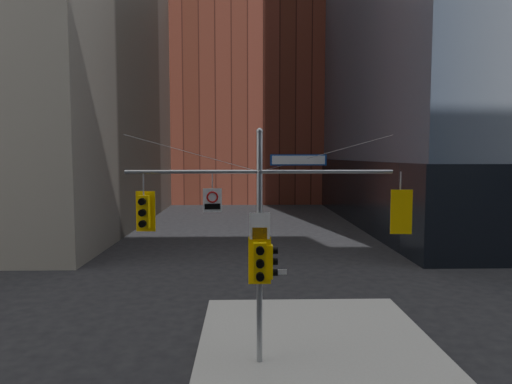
{
  "coord_description": "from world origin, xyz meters",
  "views": [
    {
      "loc": [
        -0.46,
        -11.6,
        6.48
      ],
      "look_at": [
        -0.11,
        2.0,
        5.39
      ],
      "focal_mm": 32.0,
      "sensor_mm": 36.0,
      "label": 1
    }
  ],
  "objects_px": {
    "traffic_light_pole_front": "(260,262)",
    "street_sign_blade": "(299,160)",
    "signal_assembly": "(260,224)",
    "traffic_light_east_arm": "(400,211)",
    "regulatory_sign_arm": "(212,200)",
    "traffic_light_west_arm": "(144,212)",
    "traffic_light_pole_side": "(270,262)"
  },
  "relations": [
    {
      "from": "traffic_light_pole_front",
      "to": "street_sign_blade",
      "type": "xyz_separation_m",
      "value": [
        1.16,
        0.27,
        3.02
      ]
    },
    {
      "from": "signal_assembly",
      "to": "traffic_light_pole_front",
      "type": "height_order",
      "value": "signal_assembly"
    },
    {
      "from": "traffic_light_east_arm",
      "to": "street_sign_blade",
      "type": "height_order",
      "value": "street_sign_blade"
    },
    {
      "from": "traffic_light_pole_front",
      "to": "regulatory_sign_arm",
      "type": "xyz_separation_m",
      "value": [
        -1.41,
        0.25,
        1.85
      ]
    },
    {
      "from": "traffic_light_west_arm",
      "to": "street_sign_blade",
      "type": "bearing_deg",
      "value": 3.78
    },
    {
      "from": "regulatory_sign_arm",
      "to": "traffic_light_pole_side",
      "type": "bearing_deg",
      "value": -6.96
    },
    {
      "from": "signal_assembly",
      "to": "street_sign_blade",
      "type": "bearing_deg",
      "value": 0.15
    },
    {
      "from": "traffic_light_pole_side",
      "to": "street_sign_blade",
      "type": "distance_m",
      "value": 3.19
    },
    {
      "from": "street_sign_blade",
      "to": "regulatory_sign_arm",
      "type": "relative_size",
      "value": 2.43
    },
    {
      "from": "traffic_light_west_arm",
      "to": "traffic_light_pole_side",
      "type": "bearing_deg",
      "value": 3.81
    },
    {
      "from": "signal_assembly",
      "to": "street_sign_blade",
      "type": "relative_size",
      "value": 4.68
    },
    {
      "from": "traffic_light_west_arm",
      "to": "traffic_light_east_arm",
      "type": "height_order",
      "value": "traffic_light_east_arm"
    },
    {
      "from": "regulatory_sign_arm",
      "to": "signal_assembly",
      "type": "bearing_deg",
      "value": -7.04
    },
    {
      "from": "traffic_light_west_arm",
      "to": "regulatory_sign_arm",
      "type": "height_order",
      "value": "regulatory_sign_arm"
    },
    {
      "from": "traffic_light_pole_front",
      "to": "regulatory_sign_arm",
      "type": "distance_m",
      "value": 2.34
    },
    {
      "from": "traffic_light_pole_side",
      "to": "regulatory_sign_arm",
      "type": "distance_m",
      "value": 2.57
    },
    {
      "from": "signal_assembly",
      "to": "traffic_light_pole_front",
      "type": "relative_size",
      "value": 5.56
    },
    {
      "from": "signal_assembly",
      "to": "traffic_light_pole_front",
      "type": "bearing_deg",
      "value": -89.99
    },
    {
      "from": "traffic_light_east_arm",
      "to": "traffic_light_pole_side",
      "type": "xyz_separation_m",
      "value": [
        -3.93,
        0.01,
        -1.53
      ]
    },
    {
      "from": "regulatory_sign_arm",
      "to": "street_sign_blade",
      "type": "bearing_deg",
      "value": -7.34
    },
    {
      "from": "traffic_light_east_arm",
      "to": "regulatory_sign_arm",
      "type": "bearing_deg",
      "value": 4.81
    },
    {
      "from": "signal_assembly",
      "to": "traffic_light_pole_side",
      "type": "distance_m",
      "value": 1.19
    },
    {
      "from": "signal_assembly",
      "to": "traffic_light_pole_side",
      "type": "bearing_deg",
      "value": 1.27
    },
    {
      "from": "traffic_light_west_arm",
      "to": "street_sign_blade",
      "type": "relative_size",
      "value": 0.72
    },
    {
      "from": "signal_assembly",
      "to": "regulatory_sign_arm",
      "type": "bearing_deg",
      "value": -179.18
    },
    {
      "from": "traffic_light_east_arm",
      "to": "traffic_light_pole_front",
      "type": "relative_size",
      "value": 0.93
    },
    {
      "from": "traffic_light_west_arm",
      "to": "regulatory_sign_arm",
      "type": "distance_m",
      "value": 2.08
    },
    {
      "from": "traffic_light_pole_side",
      "to": "street_sign_blade",
      "type": "bearing_deg",
      "value": -90.42
    },
    {
      "from": "signal_assembly",
      "to": "traffic_light_east_arm",
      "type": "bearing_deg",
      "value": 0.01
    },
    {
      "from": "signal_assembly",
      "to": "traffic_light_pole_front",
      "type": "xyz_separation_m",
      "value": [
        0.0,
        -0.27,
        -1.09
      ]
    },
    {
      "from": "traffic_light_east_arm",
      "to": "street_sign_blade",
      "type": "xyz_separation_m",
      "value": [
        -3.09,
        0.0,
        1.55
      ]
    },
    {
      "from": "traffic_light_pole_side",
      "to": "regulatory_sign_arm",
      "type": "xyz_separation_m",
      "value": [
        -1.74,
        -0.03,
        1.9
      ]
    }
  ]
}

